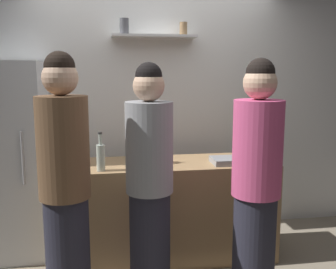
# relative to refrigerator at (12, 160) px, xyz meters

# --- Properties ---
(back_wall_assembly) EXTENTS (4.80, 0.32, 2.60)m
(back_wall_assembly) POSITION_rel_refrigerator_xyz_m (1.35, 0.40, 0.42)
(back_wall_assembly) COLOR white
(back_wall_assembly) RESTS_ON ground
(refrigerator) EXTENTS (0.63, 0.67, 1.77)m
(refrigerator) POSITION_rel_refrigerator_xyz_m (0.00, 0.00, 0.00)
(refrigerator) COLOR silver
(refrigerator) RESTS_ON ground
(counter) EXTENTS (1.89, 0.61, 0.89)m
(counter) POSITION_rel_refrigerator_xyz_m (1.39, -0.30, -0.44)
(counter) COLOR #9E7A51
(counter) RESTS_ON ground
(baking_pan) EXTENTS (0.34, 0.24, 0.05)m
(baking_pan) POSITION_rel_refrigerator_xyz_m (1.94, -0.43, 0.03)
(baking_pan) COLOR gray
(baking_pan) RESTS_ON counter
(utensil_holder) EXTENTS (0.09, 0.09, 0.22)m
(utensil_holder) POSITION_rel_refrigerator_xyz_m (1.34, -0.32, 0.06)
(utensil_holder) COLOR #B2B2B7
(utensil_holder) RESTS_ON counter
(wine_bottle_pale_glass) EXTENTS (0.07, 0.07, 0.32)m
(wine_bottle_pale_glass) POSITION_rel_refrigerator_xyz_m (0.81, -0.51, 0.12)
(wine_bottle_pale_glass) COLOR #B2BFB2
(wine_bottle_pale_glass) RESTS_ON counter
(wine_bottle_amber_glass) EXTENTS (0.07, 0.07, 0.28)m
(wine_bottle_amber_glass) POSITION_rel_refrigerator_xyz_m (2.11, -0.26, 0.11)
(wine_bottle_amber_glass) COLOR #472814
(wine_bottle_amber_glass) RESTS_ON counter
(water_bottle_plastic) EXTENTS (0.10, 0.10, 0.26)m
(water_bottle_plastic) POSITION_rel_refrigerator_xyz_m (1.15, -0.32, 0.12)
(water_bottle_plastic) COLOR silver
(water_bottle_plastic) RESTS_ON counter
(person_pink_top) EXTENTS (0.34, 0.34, 1.77)m
(person_pink_top) POSITION_rel_refrigerator_xyz_m (1.88, -1.15, 0.00)
(person_pink_top) COLOR #262633
(person_pink_top) RESTS_ON ground
(person_brown_jacket) EXTENTS (0.34, 0.34, 1.81)m
(person_brown_jacket) POSITION_rel_refrigerator_xyz_m (0.58, -1.04, 0.02)
(person_brown_jacket) COLOR #262633
(person_brown_jacket) RESTS_ON ground
(person_grey_hoodie) EXTENTS (0.34, 0.34, 1.75)m
(person_grey_hoodie) POSITION_rel_refrigerator_xyz_m (1.16, -0.92, -0.01)
(person_grey_hoodie) COLOR #262633
(person_grey_hoodie) RESTS_ON ground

